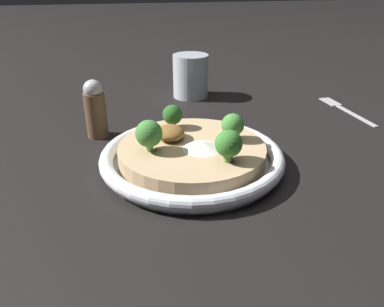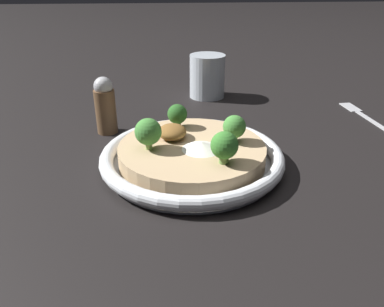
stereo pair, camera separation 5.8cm
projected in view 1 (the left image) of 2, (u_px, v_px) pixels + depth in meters
The scene contains 11 objects.
ground_plane at pixel (192, 166), 0.59m from camera, with size 6.00×6.00×0.00m, color black.
risotto_bowl at pixel (192, 156), 0.59m from camera, with size 0.29×0.29×0.04m.
cheese_sprinkle at pixel (202, 145), 0.56m from camera, with size 0.06×0.06×0.01m.
crispy_onion_garnish at pixel (170, 133), 0.59m from camera, with size 0.05×0.05×0.02m.
broccoli_front_right at pixel (149, 134), 0.55m from camera, with size 0.04×0.04×0.05m.
broccoli_front_left at pixel (173, 115), 0.63m from camera, with size 0.03×0.03×0.04m.
broccoli_back_left at pixel (233, 125), 0.58m from camera, with size 0.04×0.04×0.04m.
broccoli_back_right at pixel (229, 144), 0.52m from camera, with size 0.04×0.04×0.05m.
drinking_glass at pixel (191, 76), 0.89m from camera, with size 0.08×0.08×0.10m.
fork_utensil at pixel (342, 108), 0.83m from camera, with size 0.19×0.03×0.00m.
pepper_shaker at pixel (95, 109), 0.67m from camera, with size 0.04×0.04×0.11m.
Camera 1 is at (0.51, -0.10, 0.28)m, focal length 35.00 mm.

